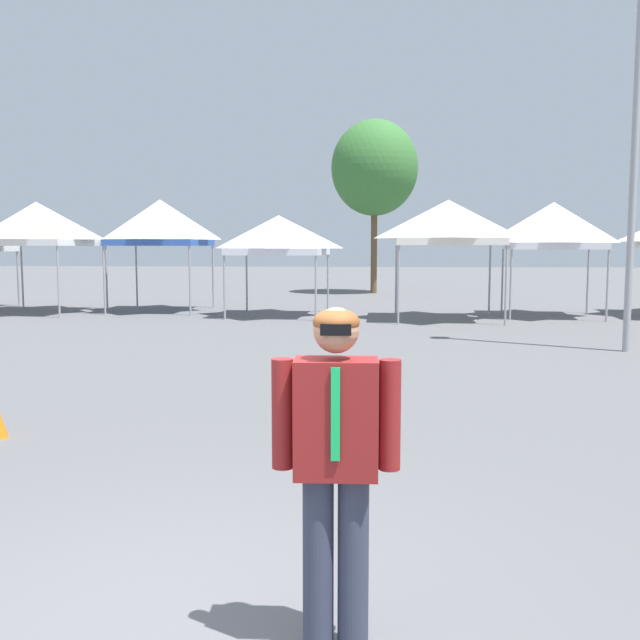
% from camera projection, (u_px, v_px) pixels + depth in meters
% --- Properties ---
extents(ground_plane, '(140.00, 140.00, 0.00)m').
position_uv_depth(ground_plane, '(179.00, 631.00, 3.85)').
color(ground_plane, '#5B5B5E').
extents(canopy_tent_left_of_center, '(3.45, 3.45, 3.47)m').
position_uv_depth(canopy_tent_left_of_center, '(37.00, 224.00, 22.22)').
color(canopy_tent_left_of_center, '#9E9EA3').
rests_on(canopy_tent_left_of_center, ground).
extents(canopy_tent_behind_right, '(2.90, 2.90, 3.57)m').
position_uv_depth(canopy_tent_behind_right, '(160.00, 223.00, 22.71)').
color(canopy_tent_behind_right, '#9E9EA3').
rests_on(canopy_tent_behind_right, ground).
extents(canopy_tent_right_of_center, '(2.91, 2.91, 3.01)m').
position_uv_depth(canopy_tent_right_of_center, '(279.00, 235.00, 21.17)').
color(canopy_tent_right_of_center, '#9E9EA3').
rests_on(canopy_tent_right_of_center, ground).
extents(canopy_tent_far_right, '(2.98, 2.98, 3.39)m').
position_uv_depth(canopy_tent_far_right, '(448.00, 223.00, 20.09)').
color(canopy_tent_far_right, '#9E9EA3').
rests_on(canopy_tent_far_right, ground).
extents(canopy_tent_far_left, '(2.93, 2.93, 3.38)m').
position_uv_depth(canopy_tent_far_left, '(553.00, 226.00, 20.95)').
color(canopy_tent_far_left, '#9E9EA3').
rests_on(canopy_tent_far_left, ground).
extents(person_foreground, '(0.65, 0.27, 1.78)m').
position_uv_depth(person_foreground, '(336.00, 454.00, 3.59)').
color(person_foreground, '#33384C').
rests_on(person_foreground, ground).
extents(light_pole_near_lift, '(0.36, 0.36, 10.20)m').
position_uv_depth(light_pole_near_lift, '(639.00, 57.00, 13.56)').
color(light_pole_near_lift, '#9E9EA3').
rests_on(light_pole_near_lift, ground).
extents(tree_behind_tents_right, '(3.82, 3.82, 7.64)m').
position_uv_depth(tree_behind_tents_right, '(375.00, 168.00, 31.28)').
color(tree_behind_tents_right, brown).
rests_on(tree_behind_tents_right, ground).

